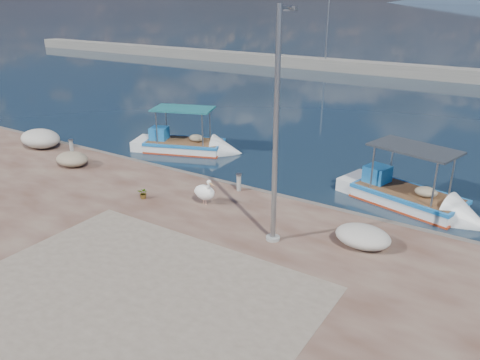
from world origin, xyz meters
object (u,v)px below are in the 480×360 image
pelican (205,192)px  boat_right (406,199)px  bollard_near (239,181)px  lamp_post (276,139)px  boat_left (184,147)px

pelican → boat_right: bearing=58.2°
boat_right → pelican: 7.96m
pelican → bollard_near: 1.82m
pelican → lamp_post: lamp_post is taller
boat_left → boat_right: 11.77m
boat_right → bollard_near: bearing=-134.6°
boat_left → pelican: (5.75, -5.80, 0.78)m
pelican → boat_left: bearing=152.3°
pelican → bollard_near: bearing=97.0°
boat_right → pelican: (-6.00, -5.16, 0.78)m
boat_left → bollard_near: boat_left is taller
pelican → bollard_near: (0.33, 1.78, -0.11)m
boat_left → bollard_near: (6.09, -4.01, 0.67)m
boat_right → lamp_post: size_ratio=0.86×
boat_left → bollard_near: bearing=-53.7°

